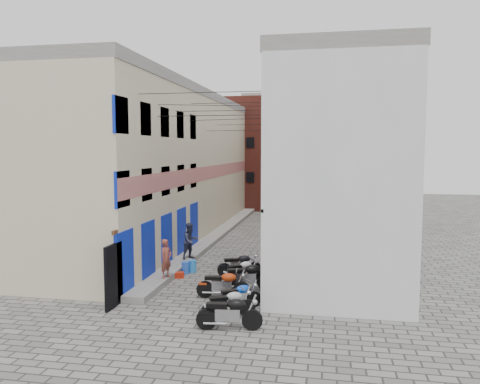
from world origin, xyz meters
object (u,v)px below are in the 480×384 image
Objects in this scene: person_a at (166,259)px; motorcycle_g at (240,264)px; motorcycle_d at (223,283)px; water_jug_near at (185,268)px; red_crate at (180,275)px; motorcycle_c at (238,295)px; person_b at (190,241)px; motorcycle_e at (247,275)px; motorcycle_f at (242,270)px; motorcycle_a at (229,311)px; water_jug_far at (193,266)px; motorcycle_b at (229,302)px.

motorcycle_g is at bearing -39.31° from person_a.
motorcycle_d reaches higher than water_jug_near.
red_crate is (-2.40, 2.27, -0.44)m from motorcycle_d.
person_a reaches higher than motorcycle_g.
motorcycle_c is at bearing -46.79° from red_crate.
motorcycle_g is 3.26m from person_b.
motorcycle_e is (-0.06, 2.06, 0.12)m from motorcycle_c.
person_a is (-2.64, 1.33, 0.47)m from motorcycle_d.
motorcycle_c is 3.30m from motorcycle_f.
person_a is (-3.49, 4.26, 0.46)m from motorcycle_a.
motorcycle_e is 1.12× the size of motorcycle_g.
motorcycle_c is 0.81× the size of motorcycle_e.
motorcycle_f is (-0.56, 5.09, -0.07)m from motorcycle_a.
water_jug_near is at bearing -149.42° from motorcycle_d.
motorcycle_d is 3.33m from red_crate.
water_jug_far is (-2.89, 4.37, -0.24)m from motorcycle_c.
red_crate is at bearing -172.51° from motorcycle_b.
motorcycle_c is 5.25m from water_jug_far.
motorcycle_e reaches higher than motorcycle_g.
motorcycle_b is at bearing -44.45° from motorcycle_c.
motorcycle_e is 5.60× the size of red_crate.
red_crate is (-3.11, 1.31, -0.50)m from motorcycle_e.
motorcycle_f is at bearing -24.65° from water_jug_far.
motorcycle_c is 3.26× the size of water_jug_far.
motorcycle_a is 5.95m from motorcycle_g.
motorcycle_c is at bearing 174.69° from motorcycle_a.
motorcycle_d is 0.91× the size of motorcycle_e.
motorcycle_d is 1.24× the size of person_a.
water_jug_near is 0.71m from red_crate.
motorcycle_a reaches higher than motorcycle_f.
motorcycle_b is 1.15× the size of person_a.
motorcycle_a is at bearing -61.42° from water_jug_near.
water_jug_near reaches higher than red_crate.
motorcycle_c is at bearing -12.29° from motorcycle_g.
person_b is at bearing 19.48° from person_a.
water_jug_near is (-2.99, 4.96, -0.27)m from motorcycle_b.
water_jug_far is at bearing 74.58° from red_crate.
motorcycle_c is 0.90× the size of motorcycle_g.
motorcycle_g is at bearing -0.03° from water_jug_near.
motorcycle_f is at bearing -54.78° from person_a.
person_a is 2.15m from water_jug_far.
motorcycle_a is 1.03× the size of motorcycle_d.
motorcycle_a is at bearing -17.55° from motorcycle_e.
motorcycle_d reaches higher than motorcycle_c.
water_jug_far is at bearing 4.50° from person_a.
motorcycle_e is at bearing -76.93° from person_a.
motorcycle_f is (-0.48, 3.27, 0.01)m from motorcycle_c.
motorcycle_g reaches higher than motorcycle_f.
water_jug_near is at bearing -176.85° from motorcycle_b.
motorcycle_a reaches higher than motorcycle_g.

